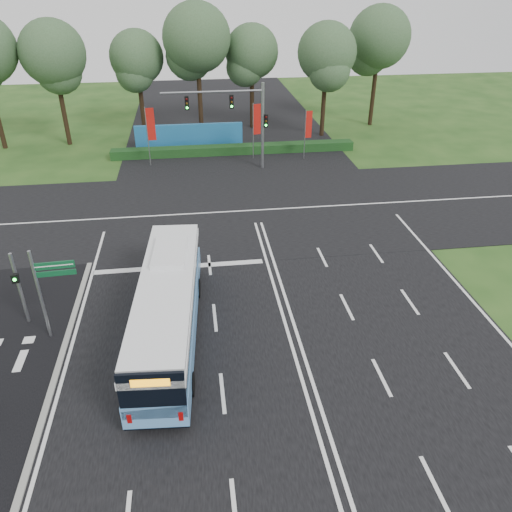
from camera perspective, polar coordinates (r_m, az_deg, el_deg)
The scene contains 14 objects.
ground at distance 24.76m, azimuth 2.97°, elevation -6.50°, with size 120.00×120.00×0.00m, color #204517.
road_main at distance 24.75m, azimuth 2.97°, elevation -6.46°, with size 20.00×120.00×0.04m, color black.
road_cross at distance 35.00m, azimuth -0.52°, elevation 5.20°, with size 120.00×14.00×0.05m, color black.
kerb_strip at distance 22.95m, azimuth -21.84°, elevation -12.35°, with size 0.25×18.00×0.12m, color gray.
city_bus at distance 22.59m, azimuth -10.02°, elevation -5.87°, with size 3.17×11.53×3.27m.
pedestrian_signal at distance 25.35m, azimuth -25.48°, elevation -3.17°, with size 0.32×0.43×3.80m.
street_sign at distance 23.51m, azimuth -22.84°, elevation -3.04°, with size 1.77×0.19×4.53m.
banner_flag_left at distance 43.50m, azimuth -12.03°, elevation 14.10°, with size 0.74×0.14×4.99m.
banner_flag_mid at distance 44.47m, azimuth -0.01°, elevation 14.97°, with size 0.71×0.19×4.86m.
banner_flag_right at distance 44.60m, azimuth 5.93°, elevation 14.42°, with size 0.63×0.18×4.32m.
traffic_light_gantry at distance 41.47m, azimuth -1.77°, elevation 15.99°, with size 8.41×0.28×7.00m.
hedge at distance 46.46m, azimuth -2.48°, elevation 12.06°, with size 22.00×1.20×0.80m, color #133413.
blue_hoarding at distance 48.48m, azimuth -7.64°, elevation 13.46°, with size 10.00×0.30×2.20m, color #1D67A1.
eucalyptus_row at distance 50.77m, azimuth -7.14°, elevation 22.62°, with size 42.93×9.54×12.31m.
Camera 1 is at (-3.89, -19.52, 14.73)m, focal length 35.00 mm.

